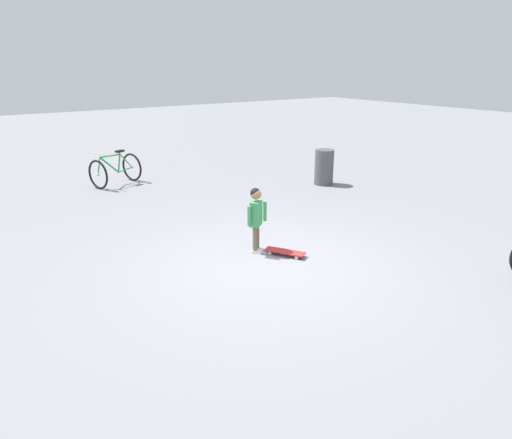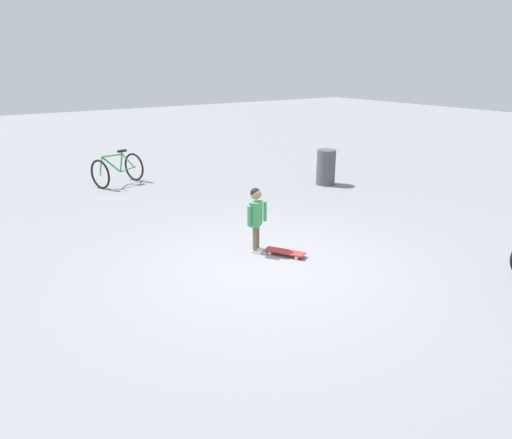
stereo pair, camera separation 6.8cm
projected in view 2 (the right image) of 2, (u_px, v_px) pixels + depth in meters
The scene contains 5 objects.
ground_plane at pixel (269, 267), 6.99m from camera, with size 50.00×50.00×0.00m, color gray.
child_person at pixel (256, 213), 7.32m from camera, with size 0.40×0.27×1.06m.
skateboard at pixel (285, 252), 7.38m from camera, with size 0.49×0.65×0.07m.
bicycle_near at pixel (118, 169), 11.52m from camera, with size 1.25×1.03×0.85m.
trash_bin at pixel (326, 167), 11.52m from camera, with size 0.46×0.46×0.86m, color #4C4C51.
Camera 2 is at (-3.75, -5.18, 2.92)m, focal length 32.81 mm.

